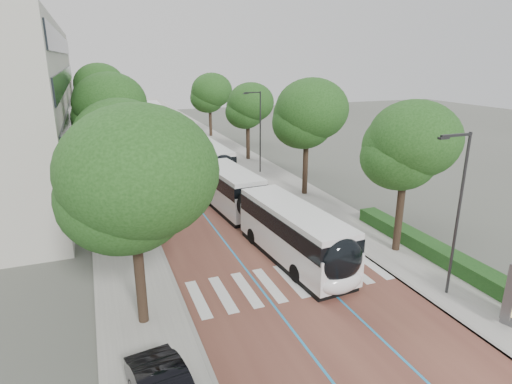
% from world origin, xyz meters
% --- Properties ---
extents(ground, '(160.00, 160.00, 0.00)m').
position_xyz_m(ground, '(0.00, 0.00, 0.00)').
color(ground, '#51544C').
rests_on(ground, ground).
extents(road, '(11.00, 140.00, 0.02)m').
position_xyz_m(road, '(0.00, 40.00, 0.01)').
color(road, brown).
rests_on(road, ground).
extents(sidewalk_left, '(4.00, 140.00, 0.12)m').
position_xyz_m(sidewalk_left, '(-7.50, 40.00, 0.06)').
color(sidewalk_left, gray).
rests_on(sidewalk_left, ground).
extents(sidewalk_right, '(4.00, 140.00, 0.12)m').
position_xyz_m(sidewalk_right, '(7.50, 40.00, 0.06)').
color(sidewalk_right, gray).
rests_on(sidewalk_right, ground).
extents(kerb_left, '(0.20, 140.00, 0.14)m').
position_xyz_m(kerb_left, '(-5.60, 40.00, 0.06)').
color(kerb_left, gray).
rests_on(kerb_left, ground).
extents(kerb_right, '(0.20, 140.00, 0.14)m').
position_xyz_m(kerb_right, '(5.60, 40.00, 0.06)').
color(kerb_right, gray).
rests_on(kerb_right, ground).
extents(zebra_crossing, '(10.55, 3.60, 0.01)m').
position_xyz_m(zebra_crossing, '(0.20, 1.00, 0.03)').
color(zebra_crossing, silver).
rests_on(zebra_crossing, ground).
extents(lane_line_left, '(0.12, 126.00, 0.01)m').
position_xyz_m(lane_line_left, '(-1.60, 40.00, 0.02)').
color(lane_line_left, '#2685BE').
rests_on(lane_line_left, road).
extents(lane_line_right, '(0.12, 126.00, 0.01)m').
position_xyz_m(lane_line_right, '(1.60, 40.00, 0.02)').
color(lane_line_right, '#2685BE').
rests_on(lane_line_right, road).
extents(hedge, '(1.20, 14.00, 0.80)m').
position_xyz_m(hedge, '(9.10, 0.00, 0.52)').
color(hedge, '#153D15').
rests_on(hedge, sidewalk_right).
extents(streetlight_near, '(1.82, 0.20, 8.00)m').
position_xyz_m(streetlight_near, '(6.62, -3.00, 4.82)').
color(streetlight_near, '#2E2E31').
rests_on(streetlight_near, sidewalk_right).
extents(streetlight_far, '(1.82, 0.20, 8.00)m').
position_xyz_m(streetlight_far, '(6.62, 22.00, 4.82)').
color(streetlight_far, '#2E2E31').
rests_on(streetlight_far, sidewalk_right).
extents(lamp_post_left, '(0.14, 0.14, 8.00)m').
position_xyz_m(lamp_post_left, '(-6.10, 8.00, 4.12)').
color(lamp_post_left, '#2E2E31').
rests_on(lamp_post_left, sidewalk_left).
extents(trees_left, '(6.36, 61.24, 10.03)m').
position_xyz_m(trees_left, '(-7.50, 25.38, 6.73)').
color(trees_left, black).
rests_on(trees_left, ground).
extents(trees_right, '(5.91, 47.49, 9.15)m').
position_xyz_m(trees_right, '(7.70, 23.15, 6.23)').
color(trees_right, black).
rests_on(trees_right, ground).
extents(lead_bus, '(3.90, 18.53, 3.20)m').
position_xyz_m(lead_bus, '(1.07, 7.00, 1.63)').
color(lead_bus, black).
rests_on(lead_bus, ground).
extents(bus_queued_0, '(2.73, 12.44, 3.20)m').
position_xyz_m(bus_queued_0, '(1.60, 23.38, 1.62)').
color(bus_queued_0, white).
rests_on(bus_queued_0, ground).
extents(bus_queued_1, '(3.06, 12.50, 3.20)m').
position_xyz_m(bus_queued_1, '(1.60, 36.85, 1.62)').
color(bus_queued_1, white).
rests_on(bus_queued_1, ground).
extents(bus_queued_2, '(3.31, 12.53, 3.20)m').
position_xyz_m(bus_queued_2, '(2.14, 50.30, 1.62)').
color(bus_queued_2, white).
rests_on(bus_queued_2, ground).
extents(bus_queued_3, '(3.25, 12.52, 3.20)m').
position_xyz_m(bus_queued_3, '(2.18, 62.62, 1.62)').
color(bus_queued_3, white).
rests_on(bus_queued_3, ground).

